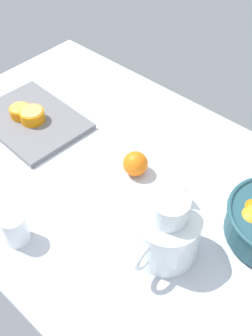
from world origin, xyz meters
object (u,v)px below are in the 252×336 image
at_px(orange_half_1, 32,115).
at_px(juice_glass, 15,229).
at_px(orange_half_0, 20,112).
at_px(cutting_board, 32,120).
at_px(juice_pitcher, 166,234).
at_px(loose_orange_2, 135,164).

bearing_deg(orange_half_1, juice_glass, -43.71).
bearing_deg(orange_half_0, cutting_board, 23.08).
xyz_separation_m(juice_pitcher, loose_orange_2, (-0.22, 0.14, -0.03)).
xyz_separation_m(juice_pitcher, cutting_board, (-0.60, 0.08, -0.06)).
relative_size(juice_glass, cutting_board, 0.26).
bearing_deg(cutting_board, orange_half_1, -12.03).
xyz_separation_m(orange_half_1, loose_orange_2, (0.37, 0.06, -0.00)).
distance_m(juice_pitcher, cutting_board, 0.61).
bearing_deg(juice_glass, orange_half_1, 136.29).
relative_size(cutting_board, loose_orange_2, 4.79).
xyz_separation_m(juice_glass, loose_orange_2, (0.06, 0.35, -0.00)).
bearing_deg(orange_half_1, cutting_board, 167.97).
bearing_deg(loose_orange_2, juice_glass, -100.31).
bearing_deg(cutting_board, loose_orange_2, 8.43).
relative_size(orange_half_1, loose_orange_2, 1.10).
distance_m(cutting_board, orange_half_0, 0.04).
height_order(juice_glass, orange_half_1, juice_glass).
bearing_deg(juice_pitcher, cutting_board, 171.96).
distance_m(juice_glass, orange_half_1, 0.43).
distance_m(orange_half_1, loose_orange_2, 0.38).
relative_size(juice_pitcher, loose_orange_2, 2.77).
height_order(juice_pitcher, orange_half_0, juice_pitcher).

